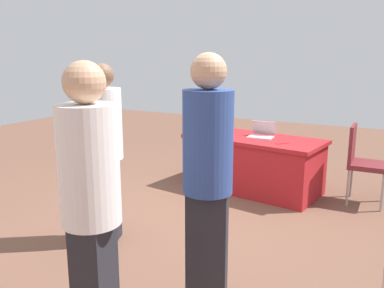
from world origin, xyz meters
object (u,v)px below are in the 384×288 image
at_px(person_presenter, 91,200).
at_px(scissors_red, 283,143).
at_px(laptop_silver, 261,134).
at_px(table_foreground, 253,163).
at_px(yarn_ball, 224,129).
at_px(chair_tucked_right, 362,159).
at_px(person_attendee_standing, 105,145).
at_px(person_attendee_browsing, 208,172).

distance_m(person_presenter, scissors_red, 3.20).
height_order(laptop_silver, scissors_red, laptop_silver).
distance_m(table_foreground, yarn_ball, 0.66).
height_order(chair_tucked_right, person_attendee_standing, person_attendee_standing).
bearing_deg(yarn_ball, person_attendee_browsing, 111.19).
xyz_separation_m(table_foreground, person_presenter, (-0.22, 3.40, 0.63)).
bearing_deg(scissors_red, person_attendee_standing, 2.03).
distance_m(table_foreground, person_presenter, 3.46).
bearing_deg(yarn_ball, table_foreground, 163.54).
distance_m(person_attendee_standing, laptop_silver, 2.34).
relative_size(person_attendee_browsing, laptop_silver, 5.54).
bearing_deg(person_attendee_browsing, scissors_red, 76.63).
bearing_deg(yarn_ball, scissors_red, 158.96).
xyz_separation_m(table_foreground, yarn_ball, (0.49, -0.15, 0.41)).
distance_m(person_attendee_browsing, scissors_red, 2.47).
bearing_deg(table_foreground, laptop_silver, -155.98).
height_order(person_presenter, scissors_red, person_presenter).
height_order(chair_tucked_right, person_presenter, person_presenter).
bearing_deg(laptop_silver, chair_tucked_right, -177.71).
height_order(person_presenter, laptop_silver, person_presenter).
relative_size(person_presenter, yarn_ball, 18.13).
relative_size(laptop_silver, yarn_ball, 3.35).
xyz_separation_m(table_foreground, scissors_red, (-0.45, 0.22, 0.37)).
distance_m(chair_tucked_right, yarn_ball, 1.84).
relative_size(person_attendee_standing, yarn_ball, 17.63).
relative_size(person_presenter, person_attendee_browsing, 0.98).
relative_size(table_foreground, chair_tucked_right, 1.97).
bearing_deg(yarn_ball, person_presenter, 101.32).
height_order(person_presenter, person_attendee_browsing, person_attendee_browsing).
height_order(laptop_silver, yarn_ball, laptop_silver).
distance_m(person_attendee_browsing, yarn_ball, 3.02).
relative_size(person_attendee_browsing, scissors_red, 10.09).
distance_m(yarn_ball, scissors_red, 1.01).
height_order(chair_tucked_right, scissors_red, chair_tucked_right).
relative_size(table_foreground, scissors_red, 10.60).
bearing_deg(laptop_silver, scissors_red, 142.21).
xyz_separation_m(chair_tucked_right, person_attendee_standing, (2.07, 2.27, 0.41)).
relative_size(chair_tucked_right, person_attendee_browsing, 0.53).
relative_size(table_foreground, person_presenter, 1.08).
xyz_separation_m(laptop_silver, yarn_ball, (0.58, -0.10, 0.01)).
relative_size(person_presenter, person_attendee_standing, 1.03).
height_order(table_foreground, person_attendee_browsing, person_attendee_browsing).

